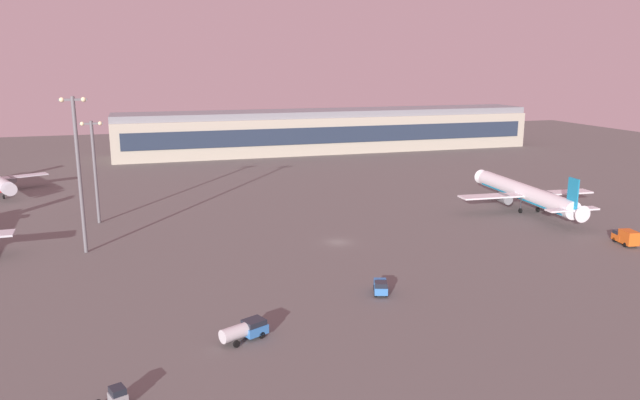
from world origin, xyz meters
TOP-DOWN VIEW (x-y plane):
  - ground_plane at (0.00, 0.00)m, footprint 416.00×416.00m
  - terminal_building at (36.16, 120.75)m, footprint 164.70×22.40m
  - airplane_mid_apron at (50.95, 12.01)m, footprint 33.70×43.29m
  - baggage_tractor at (-2.35, -27.86)m, footprint 3.18×4.55m
  - catering_truck at (53.04, -17.68)m, footprint 3.28×5.97m
  - pushback_tug at (-40.17, -48.82)m, footprint 3.52×2.79m
  - fuel_truck at (-24.87, -37.50)m, footprint 6.60×4.54m
  - apron_light_central at (-45.95, 29.25)m, footprint 4.80×0.90m
  - apron_light_east at (-47.12, 7.32)m, footprint 4.80×0.90m

SIDE VIEW (x-z plane):
  - ground_plane at x=0.00m, z-range 0.00..0.00m
  - pushback_tug at x=-40.17m, z-range 0.04..2.09m
  - baggage_tractor at x=-2.35m, z-range 0.05..2.30m
  - fuel_truck at x=-24.87m, z-range 0.19..2.54m
  - catering_truck at x=53.04m, z-range 0.05..3.10m
  - airplane_mid_apron at x=50.95m, z-range -1.35..9.75m
  - terminal_building at x=36.16m, z-range -0.11..16.29m
  - apron_light_central at x=-45.95m, z-range 1.79..24.26m
  - apron_light_east at x=-47.12m, z-range 1.88..30.67m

